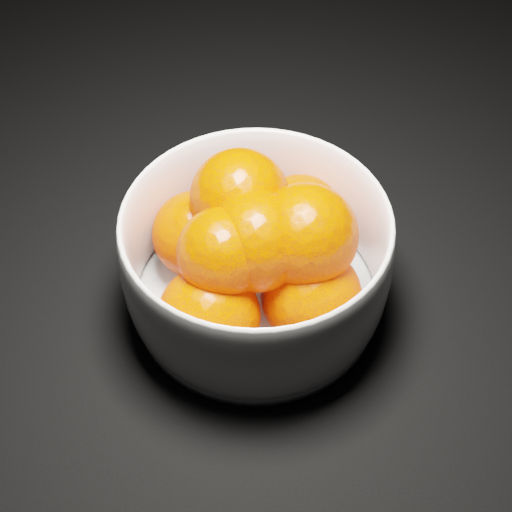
{
  "coord_description": "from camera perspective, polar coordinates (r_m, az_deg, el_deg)",
  "views": [
    {
      "loc": [
        0.26,
        -0.15,
        0.53
      ],
      "look_at": [
        0.25,
        0.25,
        0.06
      ],
      "focal_mm": 50.0,
      "sensor_mm": 36.0,
      "label": 1
    }
  ],
  "objects": [
    {
      "name": "orange_pile",
      "position": [
        0.6,
        0.12,
        0.57
      ],
      "size": [
        0.18,
        0.19,
        0.13
      ],
      "color": "#EF3900",
      "rests_on": "bowl"
    },
    {
      "name": "bowl",
      "position": [
        0.62,
        0.0,
        -0.34
      ],
      "size": [
        0.23,
        0.23,
        0.11
      ],
      "rotation": [
        0.0,
        0.0,
        0.41
      ],
      "color": "white",
      "rests_on": "ground"
    }
  ]
}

